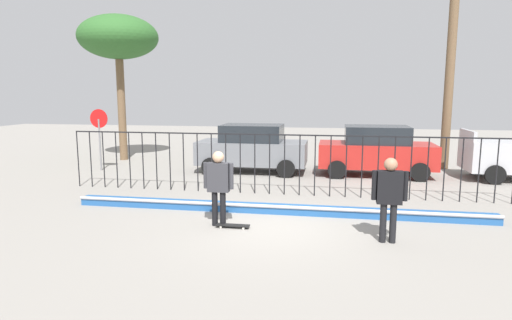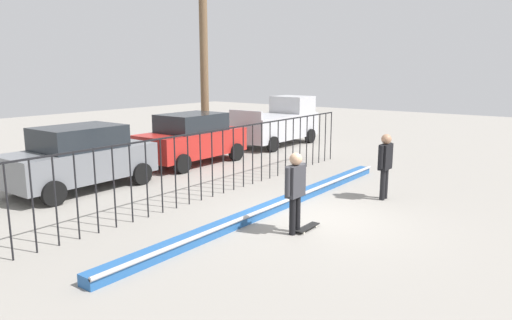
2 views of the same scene
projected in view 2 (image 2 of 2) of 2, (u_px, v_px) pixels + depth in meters
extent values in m
plane|color=gray|center=(316.00, 219.00, 11.28)|extent=(60.00, 60.00, 0.00)
cube|color=#235699|center=(275.00, 206.00, 11.96)|extent=(11.00, 0.36, 0.22)
cylinder|color=#B2B2B7|center=(281.00, 203.00, 11.84)|extent=(11.00, 0.09, 0.09)
cylinder|color=black|center=(8.00, 212.00, 8.65)|extent=(0.04, 0.04, 1.89)
cylinder|color=black|center=(33.00, 206.00, 9.01)|extent=(0.04, 0.04, 1.89)
cylinder|color=black|center=(56.00, 201.00, 9.38)|extent=(0.04, 0.04, 1.89)
cylinder|color=black|center=(77.00, 196.00, 9.75)|extent=(0.04, 0.04, 1.89)
cylinder|color=black|center=(96.00, 191.00, 10.12)|extent=(0.04, 0.04, 1.89)
cylinder|color=black|center=(114.00, 187.00, 10.48)|extent=(0.04, 0.04, 1.89)
cylinder|color=black|center=(131.00, 183.00, 10.85)|extent=(0.04, 0.04, 1.89)
cylinder|color=black|center=(147.00, 179.00, 11.22)|extent=(0.04, 0.04, 1.89)
cylinder|color=black|center=(161.00, 176.00, 11.58)|extent=(0.04, 0.04, 1.89)
cylinder|color=black|center=(175.00, 173.00, 11.95)|extent=(0.04, 0.04, 1.89)
cylinder|color=black|center=(188.00, 170.00, 12.32)|extent=(0.04, 0.04, 1.89)
cylinder|color=black|center=(201.00, 167.00, 12.69)|extent=(0.04, 0.04, 1.89)
cylinder|color=black|center=(212.00, 164.00, 13.05)|extent=(0.04, 0.04, 1.89)
cylinder|color=black|center=(223.00, 161.00, 13.42)|extent=(0.04, 0.04, 1.89)
cylinder|color=black|center=(234.00, 159.00, 13.79)|extent=(0.04, 0.04, 1.89)
cylinder|color=black|center=(243.00, 157.00, 14.15)|extent=(0.04, 0.04, 1.89)
cylinder|color=black|center=(253.00, 154.00, 14.52)|extent=(0.04, 0.04, 1.89)
cylinder|color=black|center=(262.00, 152.00, 14.89)|extent=(0.04, 0.04, 1.89)
cylinder|color=black|center=(270.00, 150.00, 15.25)|extent=(0.04, 0.04, 1.89)
cylinder|color=black|center=(278.00, 148.00, 15.62)|extent=(0.04, 0.04, 1.89)
cylinder|color=black|center=(286.00, 146.00, 15.99)|extent=(0.04, 0.04, 1.89)
cylinder|color=black|center=(293.00, 145.00, 16.36)|extent=(0.04, 0.04, 1.89)
cylinder|color=black|center=(300.00, 143.00, 16.72)|extent=(0.04, 0.04, 1.89)
cylinder|color=black|center=(307.00, 141.00, 17.09)|extent=(0.04, 0.04, 1.89)
cylinder|color=black|center=(313.00, 140.00, 17.46)|extent=(0.04, 0.04, 1.89)
cylinder|color=black|center=(319.00, 139.00, 17.82)|extent=(0.04, 0.04, 1.89)
cylinder|color=black|center=(325.00, 137.00, 18.19)|extent=(0.04, 0.04, 1.89)
cylinder|color=black|center=(331.00, 136.00, 18.56)|extent=(0.04, 0.04, 1.89)
cube|color=black|center=(212.00, 131.00, 12.88)|extent=(14.00, 0.04, 0.04)
cylinder|color=black|center=(292.00, 216.00, 10.12)|extent=(0.14, 0.14, 0.83)
cylinder|color=black|center=(297.00, 214.00, 10.28)|extent=(0.14, 0.14, 0.83)
cube|color=#333338|center=(295.00, 181.00, 10.05)|extent=(0.51, 0.22, 0.69)
sphere|color=tan|center=(296.00, 159.00, 9.96)|extent=(0.27, 0.27, 0.27)
cylinder|color=#333338|center=(288.00, 182.00, 9.81)|extent=(0.11, 0.11, 0.62)
cylinder|color=#333338|center=(303.00, 177.00, 10.29)|extent=(0.11, 0.11, 0.62)
cube|color=black|center=(307.00, 227.00, 10.49)|extent=(0.80, 0.20, 0.02)
cylinder|color=silver|center=(310.00, 225.00, 10.75)|extent=(0.05, 0.03, 0.05)
cylinder|color=silver|center=(316.00, 226.00, 10.66)|extent=(0.05, 0.03, 0.05)
cylinder|color=silver|center=(298.00, 231.00, 10.33)|extent=(0.05, 0.03, 0.05)
cylinder|color=silver|center=(304.00, 233.00, 10.24)|extent=(0.05, 0.03, 0.05)
cylinder|color=black|center=(383.00, 185.00, 12.83)|extent=(0.14, 0.14, 0.84)
cylinder|color=black|center=(385.00, 184.00, 12.99)|extent=(0.14, 0.14, 0.84)
cube|color=black|center=(385.00, 157.00, 12.76)|extent=(0.51, 0.22, 0.70)
sphere|color=#A87A5B|center=(386.00, 139.00, 12.67)|extent=(0.27, 0.27, 0.27)
cylinder|color=black|center=(381.00, 157.00, 12.51)|extent=(0.11, 0.11, 0.62)
cylinder|color=black|center=(390.00, 154.00, 13.00)|extent=(0.11, 0.11, 0.62)
cube|color=slate|center=(81.00, 163.00, 13.90)|extent=(4.30, 1.90, 0.90)
cube|color=#1E2328|center=(79.00, 137.00, 13.75)|extent=(2.37, 1.71, 0.66)
cylinder|color=black|center=(104.00, 166.00, 15.70)|extent=(0.68, 0.22, 0.68)
cylinder|color=black|center=(142.00, 174.00, 14.58)|extent=(0.68, 0.22, 0.68)
cylinder|color=black|center=(17.00, 183.00, 13.40)|extent=(0.68, 0.22, 0.68)
cylinder|color=black|center=(53.00, 193.00, 12.28)|extent=(0.68, 0.22, 0.68)
cube|color=#B2231E|center=(192.00, 143.00, 17.75)|extent=(4.30, 1.90, 0.90)
cube|color=#1E2328|center=(192.00, 122.00, 17.60)|extent=(2.36, 1.71, 0.66)
cylinder|color=black|center=(201.00, 147.00, 19.55)|extent=(0.68, 0.22, 0.68)
cylinder|color=black|center=(236.00, 152.00, 18.43)|extent=(0.68, 0.22, 0.68)
cylinder|color=black|center=(146.00, 158.00, 17.25)|extent=(0.68, 0.22, 0.68)
cylinder|color=black|center=(182.00, 164.00, 16.13)|extent=(0.68, 0.22, 0.68)
cube|color=#B7B7BC|center=(276.00, 126.00, 22.04)|extent=(4.70, 1.90, 1.10)
cube|color=#B7B7BC|center=(292.00, 104.00, 23.00)|extent=(1.50, 1.75, 0.80)
cube|color=#B7B7BC|center=(246.00, 115.00, 20.10)|extent=(0.12, 1.75, 0.36)
cylinder|color=black|center=(278.00, 133.00, 23.96)|extent=(0.68, 0.22, 0.68)
cylinder|color=black|center=(310.00, 136.00, 22.85)|extent=(0.68, 0.22, 0.68)
cylinder|color=black|center=(239.00, 140.00, 21.45)|extent=(0.68, 0.22, 0.68)
cylinder|color=black|center=(273.00, 144.00, 20.33)|extent=(0.68, 0.22, 0.68)
cylinder|color=brown|center=(204.00, 56.00, 20.68)|extent=(0.36, 0.36, 8.17)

